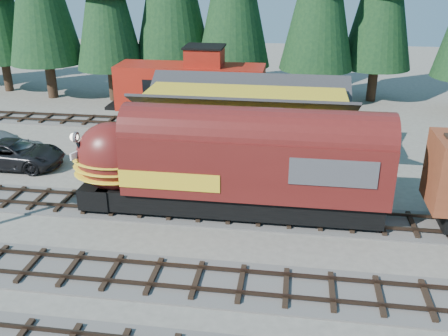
# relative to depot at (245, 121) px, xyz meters

# --- Properties ---
(ground) EXTENTS (120.00, 120.00, 0.00)m
(ground) POSITION_rel_depot_xyz_m (0.00, -10.50, -2.96)
(ground) COLOR #6B665B
(ground) RESTS_ON ground
(track_siding) EXTENTS (68.00, 3.20, 0.33)m
(track_siding) POSITION_rel_depot_xyz_m (10.00, -6.50, -2.90)
(track_siding) COLOR #4C4947
(track_siding) RESTS_ON ground
(track_spur) EXTENTS (32.00, 3.20, 0.33)m
(track_spur) POSITION_rel_depot_xyz_m (-10.00, 7.50, -2.90)
(track_spur) COLOR #4C4947
(track_spur) RESTS_ON ground
(depot) EXTENTS (12.80, 7.00, 5.30)m
(depot) POSITION_rel_depot_xyz_m (0.00, 0.00, 0.00)
(depot) COLOR gold
(depot) RESTS_ON ground
(locomotive) EXTENTS (15.87, 3.15, 4.31)m
(locomotive) POSITION_rel_depot_xyz_m (-0.49, -6.50, -0.44)
(locomotive) COLOR black
(locomotive) RESTS_ON ground
(caboose) EXTENTS (11.13, 3.23, 5.79)m
(caboose) POSITION_rel_depot_xyz_m (-4.89, 7.50, -0.13)
(caboose) COLOR black
(caboose) RESTS_ON ground
(pickup_truck_a) EXTENTS (6.24, 2.96, 1.72)m
(pickup_truck_a) POSITION_rel_depot_xyz_m (-14.31, -2.13, -2.10)
(pickup_truck_a) COLOR black
(pickup_truck_a) RESTS_ON ground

